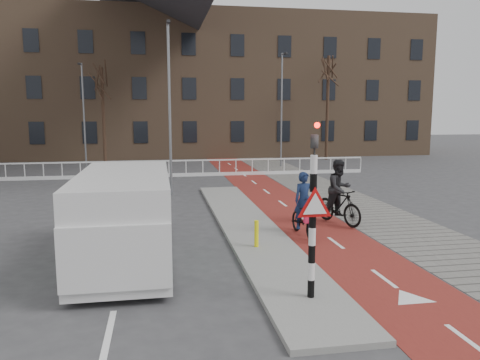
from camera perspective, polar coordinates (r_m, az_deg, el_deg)
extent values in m
plane|color=#38383A|center=(11.85, 8.30, -10.61)|extent=(120.00, 120.00, 0.00)
cube|color=maroon|center=(21.58, 3.84, -1.86)|extent=(2.50, 60.00, 0.01)
cube|color=slate|center=(22.41, 10.82, -1.61)|extent=(3.00, 60.00, 0.01)
cube|color=gray|center=(15.38, 1.15, -5.84)|extent=(1.80, 16.00, 0.12)
cylinder|color=black|center=(9.40, 8.81, -5.75)|extent=(0.14, 0.14, 2.88)
imported|color=black|center=(9.13, 9.07, 5.52)|extent=(0.13, 0.16, 0.80)
cylinder|color=#FF0C05|center=(8.99, 9.39, 6.62)|extent=(0.11, 0.02, 0.11)
cylinder|color=yellow|center=(13.00, 2.02, -6.55)|extent=(0.12, 0.12, 0.74)
imported|color=black|center=(14.61, 7.78, -4.85)|extent=(0.79, 1.96, 1.01)
imported|color=#132144|center=(14.48, 7.83, -2.48)|extent=(0.67, 0.46, 1.76)
cube|color=#E01F49|center=(14.04, 8.34, -4.56)|extent=(0.27, 0.18, 0.31)
imported|color=black|center=(16.33, 11.94, -3.10)|extent=(1.34, 2.17, 1.26)
imported|color=black|center=(16.22, 12.00, -1.03)|extent=(1.17, 1.05, 1.98)
cube|color=silver|center=(12.02, -13.87, -4.33)|extent=(2.17, 5.41, 2.16)
cube|color=#1B7E33|center=(12.17, -19.01, -4.87)|extent=(0.02, 3.46, 0.55)
cube|color=#1B7E33|center=(12.01, -8.64, -4.68)|extent=(0.02, 3.46, 0.55)
cube|color=black|center=(9.64, -14.90, -5.06)|extent=(1.95, 0.05, 0.90)
cylinder|color=black|center=(10.61, -19.43, -11.16)|extent=(0.27, 0.76, 0.76)
cylinder|color=black|center=(10.45, -9.25, -11.06)|extent=(0.27, 0.76, 0.76)
cylinder|color=black|center=(14.09, -17.01, -6.20)|extent=(0.27, 0.76, 0.76)
cylinder|color=black|center=(13.98, -9.46, -6.06)|extent=(0.27, 0.76, 0.76)
cube|color=silver|center=(27.82, -12.80, 2.22)|extent=(28.00, 0.08, 0.08)
cube|color=silver|center=(27.92, -12.75, 0.49)|extent=(28.00, 0.10, 0.20)
cube|color=#7F6047|center=(42.69, -9.29, 11.19)|extent=(46.00, 10.00, 12.00)
cylinder|color=#2F1D15|center=(35.49, -16.31, 7.44)|extent=(0.24, 0.24, 6.92)
cylinder|color=#2F1D15|center=(37.94, 10.61, 8.58)|extent=(0.24, 0.24, 8.11)
cylinder|color=slate|center=(21.56, -8.57, 8.33)|extent=(0.12, 0.12, 7.70)
cylinder|color=slate|center=(33.89, -18.48, 7.43)|extent=(0.12, 0.12, 7.04)
cylinder|color=slate|center=(32.74, 5.08, 8.42)|extent=(0.12, 0.12, 7.74)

